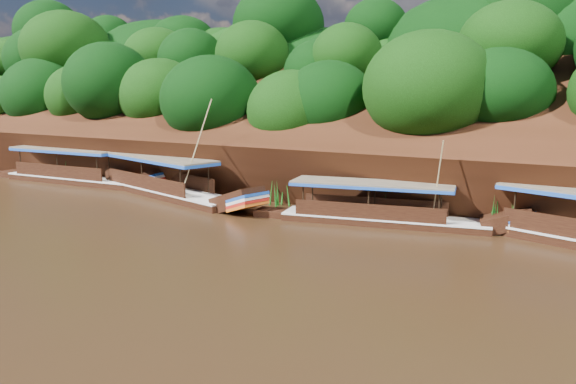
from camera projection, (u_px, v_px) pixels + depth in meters
name	position (u px, v px, depth m)	size (l,w,h in m)	color
ground	(297.00, 256.00, 24.75)	(160.00, 160.00, 0.00)	black
riverbank	(437.00, 159.00, 43.82)	(120.00, 30.06, 19.40)	black
boat_1	(396.00, 216.00, 30.42)	(13.36, 4.41, 5.20)	black
boat_2	(170.00, 188.00, 38.43)	(17.11, 6.72, 7.20)	black
boat_3	(84.00, 176.00, 43.95)	(15.28, 3.33, 3.22)	black
reeds	(329.00, 196.00, 34.21)	(48.41, 2.33, 1.93)	#185715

